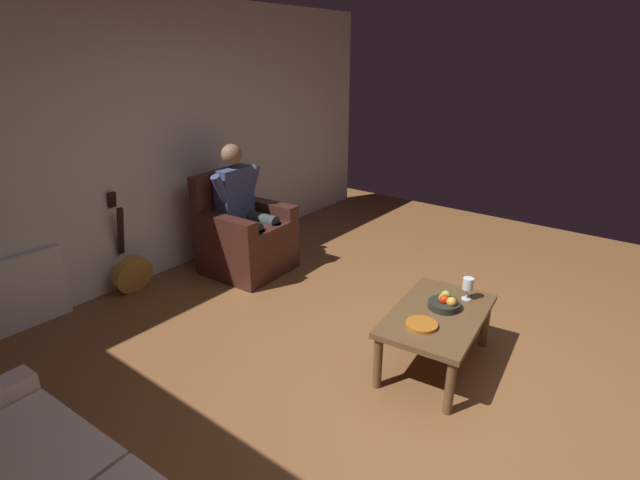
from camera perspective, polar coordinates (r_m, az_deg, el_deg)
name	(u,v)px	position (r m, az deg, el deg)	size (l,w,h in m)	color
ground_plane	(455,384)	(3.53, 15.79, -16.17)	(7.50, 7.50, 0.00)	brown
wall_back	(156,142)	(4.94, -18.96, 11.02)	(6.46, 0.06, 2.63)	silver
armchair	(245,238)	(4.93, -9.00, 0.28)	(0.80, 0.79, 1.02)	#3F1E17
person_seated	(244,205)	(4.81, -9.11, 4.14)	(0.66, 0.59, 1.30)	#3B446E
coffee_table	(437,320)	(3.48, 13.83, -9.31)	(1.03, 0.69, 0.43)	brown
guitar	(132,271)	(4.79, -21.57, -3.42)	(0.37, 0.28, 0.96)	#AA7F35
radiator	(28,291)	(4.57, -31.47, -5.20)	(0.59, 0.06, 0.62)	white
wine_glass_near	(468,285)	(3.64, 17.25, -5.16)	(0.08, 0.08, 0.17)	silver
fruit_bowl	(445,303)	(3.51, 14.68, -7.25)	(0.22, 0.22, 0.11)	black
decorative_dish	(421,325)	(3.27, 12.02, -9.86)	(0.21, 0.21, 0.02)	#A9601D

